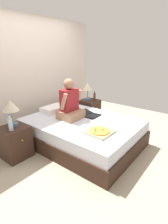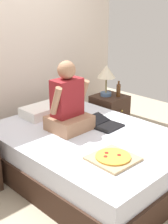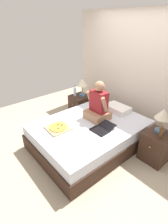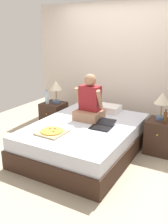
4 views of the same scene
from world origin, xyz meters
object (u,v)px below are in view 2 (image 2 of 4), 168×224
at_px(pizza_box, 113,158).
at_px(nightstand_right, 109,114).
at_px(lamp_on_right_nightstand, 106,74).
at_px(person_seated, 68,105).
at_px(beer_bottle, 118,90).
at_px(bed, 87,154).
at_px(laptop, 105,124).

bearing_deg(pizza_box, nightstand_right, 41.78).
bearing_deg(lamp_on_right_nightstand, nightstand_right, -59.07).
xyz_separation_m(nightstand_right, person_seated, (-1.14, -0.36, 0.51)).
distance_m(nightstand_right, lamp_on_right_nightstand, 0.61).
height_order(beer_bottle, person_seated, person_seated).
relative_size(lamp_on_right_nightstand, beer_bottle, 1.96).
bearing_deg(nightstand_right, bed, -150.47).
relative_size(lamp_on_right_nightstand, pizza_box, 1.09).
bearing_deg(pizza_box, person_seated, 76.86).
height_order(beer_bottle, pizza_box, beer_bottle).
height_order(person_seated, laptop, person_seated).
xyz_separation_m(bed, nightstand_right, (1.08, 0.61, 0.03)).
bearing_deg(beer_bottle, lamp_on_right_nightstand, 123.69).
distance_m(bed, pizza_box, 0.68).
height_order(nightstand_right, beer_bottle, beer_bottle).
bearing_deg(beer_bottle, bed, -156.01).
relative_size(bed, person_seated, 2.77).
relative_size(nightstand_right, person_seated, 0.72).
relative_size(lamp_on_right_nightstand, person_seated, 0.58).
bearing_deg(pizza_box, lamp_on_right_nightstand, 43.61).
relative_size(beer_bottle, person_seated, 0.29).
height_order(nightstand_right, pizza_box, nightstand_right).
xyz_separation_m(bed, beer_bottle, (1.15, 0.51, 0.41)).
relative_size(bed, beer_bottle, 9.39).
height_order(bed, pizza_box, pizza_box).
distance_m(lamp_on_right_nightstand, laptop, 1.06).
xyz_separation_m(lamp_on_right_nightstand, beer_bottle, (0.10, -0.15, -0.23)).
relative_size(person_seated, pizza_box, 1.89).
relative_size(nightstand_right, beer_bottle, 2.44).
bearing_deg(pizza_box, beer_bottle, 37.86).
distance_m(laptop, pizza_box, 0.80).
bearing_deg(lamp_on_right_nightstand, laptop, -139.22).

